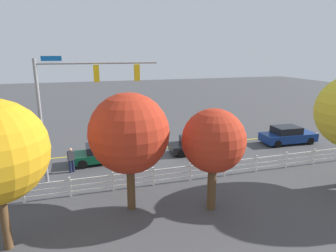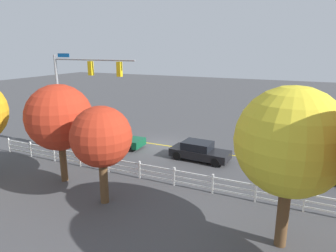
# 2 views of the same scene
# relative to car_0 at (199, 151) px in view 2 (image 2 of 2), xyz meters

# --- Properties ---
(ground_plane) EXTENTS (120.00, 120.00, 0.00)m
(ground_plane) POSITION_rel_car_0_xyz_m (4.12, -1.93, -0.66)
(ground_plane) COLOR #444447
(lane_center_stripe) EXTENTS (28.00, 0.16, 0.01)m
(lane_center_stripe) POSITION_rel_car_0_xyz_m (0.12, -1.93, -0.65)
(lane_center_stripe) COLOR gold
(lane_center_stripe) RESTS_ON ground_plane
(signal_assembly) EXTENTS (7.10, 0.38, 7.58)m
(signal_assembly) POSITION_rel_car_0_xyz_m (8.69, 2.39, 4.65)
(signal_assembly) COLOR gray
(signal_assembly) RESTS_ON ground_plane
(car_0) EXTENTS (4.38, 2.02, 1.35)m
(car_0) POSITION_rel_car_0_xyz_m (0.00, 0.00, 0.00)
(car_0) COLOR black
(car_0) RESTS_ON ground_plane
(car_1) EXTENTS (4.56, 1.95, 1.36)m
(car_1) POSITION_rel_car_0_xyz_m (7.25, -0.06, -0.01)
(car_1) COLOR #0C4C2D
(car_1) RESTS_ON ground_plane
(car_2) EXTENTS (4.83, 2.10, 1.52)m
(car_2) POSITION_rel_car_0_xyz_m (-8.63, 0.03, 0.07)
(car_2) COLOR navy
(car_2) RESTS_ON ground_plane
(pedestrian) EXTENTS (0.47, 0.39, 1.69)m
(pedestrian) POSITION_rel_car_0_xyz_m (9.39, 1.20, 0.27)
(pedestrian) COLOR #191E3F
(pedestrian) RESTS_ON ground_plane
(white_rail_fence) EXTENTS (26.10, 0.10, 1.15)m
(white_rail_fence) POSITION_rel_car_0_xyz_m (1.12, 4.70, -0.05)
(white_rail_fence) COLOR white
(white_rail_fence) RESTS_ON ground_plane
(tree_0) EXTENTS (3.92, 3.92, 5.97)m
(tree_0) POSITION_rel_car_0_xyz_m (6.37, 6.91, 3.33)
(tree_0) COLOR brown
(tree_0) RESTS_ON ground_plane
(tree_1) EXTENTS (4.29, 4.29, 6.66)m
(tree_1) POSITION_rel_car_0_xyz_m (-6.34, 7.98, 3.84)
(tree_1) COLOR brown
(tree_1) RESTS_ON ground_plane
(tree_2) EXTENTS (3.13, 3.13, 5.20)m
(tree_2) POSITION_rel_car_0_xyz_m (2.47, 8.10, 2.95)
(tree_2) COLOR brown
(tree_2) RESTS_ON ground_plane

